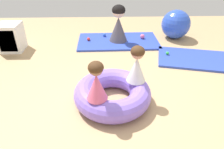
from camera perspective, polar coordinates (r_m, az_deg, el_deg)
The scene contains 13 objects.
ground_plane at distance 3.00m, azimuth 2.16°, elevation -6.24°, with size 8.00×8.00×0.00m, color tan.
gym_mat_front at distance 4.28m, azimuth 22.89°, elevation 3.92°, with size 1.50×0.85×0.04m, color #2D47B7.
gym_mat_center_rear at distance 4.75m, azimuth 1.72°, elevation 9.25°, with size 1.80×0.98×0.04m, color #2D47B7.
inflatable_cushion at distance 2.83m, azimuth 0.13°, elevation -5.23°, with size 1.06×1.06×0.29m, color #8466E0.
child_in_pink at distance 2.38m, azimuth -4.33°, elevation -1.91°, with size 0.35×0.35×0.50m.
child_in_white at distance 2.73m, azimuth 6.89°, elevation 2.82°, with size 0.34×0.34×0.51m.
adult_seated at distance 4.61m, azimuth 1.80°, elevation 13.89°, with size 0.50×0.50×0.79m.
play_ball_green at distance 4.21m, azimuth 15.13°, elevation 5.75°, with size 0.07×0.07×0.07m, color green.
play_ball_blue at distance 4.95m, azimuth -2.15°, elevation 10.92°, with size 0.08×0.08×0.08m, color blue.
play_ball_pink at distance 4.88m, azimuth 8.44°, elevation 10.44°, with size 0.10×0.10×0.10m, color pink.
play_ball_red at distance 4.74m, azimuth -6.53°, elevation 9.75°, with size 0.07×0.07×0.07m, color red.
exercise_ball_large at distance 5.10m, azimuth 17.28°, elevation 13.14°, with size 0.65×0.65×0.65m, color blue.
storage_cube at distance 4.72m, azimuth -26.32°, elevation 9.13°, with size 0.44×0.44×0.56m.
Camera 1 is at (-0.19, -2.35, 1.85)m, focal length 32.94 mm.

